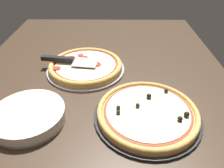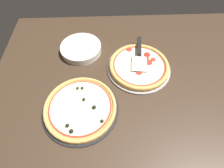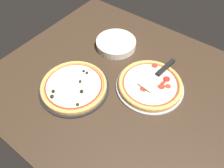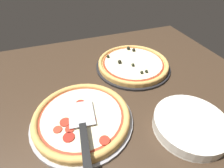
{
  "view_description": "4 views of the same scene",
  "coord_description": "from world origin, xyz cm",
  "views": [
    {
      "loc": [
        81.39,
        6.24,
        51.68
      ],
      "look_at": [
        11.12,
        5.39,
        3.0
      ],
      "focal_mm": 35.0,
      "sensor_mm": 36.0,
      "label": 1
    },
    {
      "loc": [
        13.28,
        56.22,
        75.35
      ],
      "look_at": [
        11.12,
        5.39,
        3.0
      ],
      "focal_mm": 28.0,
      "sensor_mm": 36.0,
      "label": 2
    },
    {
      "loc": [
        -30.81,
        61.5,
        89.58
      ],
      "look_at": [
        11.12,
        5.39,
        3.0
      ],
      "focal_mm": 35.0,
      "sensor_mm": 36.0,
      "label": 3
    },
    {
      "loc": [
        -7.78,
        -46.57,
        49.16
      ],
      "look_at": [
        11.12,
        5.39,
        3.0
      ],
      "focal_mm": 28.0,
      "sensor_mm": 36.0,
      "label": 4
    }
  ],
  "objects": [
    {
      "name": "plate_stack",
      "position": [
        28.55,
        -21.95,
        2.1
      ],
      "size": [
        24.08,
        24.08,
        4.2
      ],
      "color": "silver",
      "rests_on": "ground_plane"
    },
    {
      "name": "pizza_back",
      "position": [
        26.53,
        17.53,
        2.34
      ],
      "size": [
        34.04,
        34.04,
        3.9
      ],
      "color": "tan",
      "rests_on": "pizza_pan_back"
    },
    {
      "name": "pizza_front",
      "position": [
        -4.31,
        -6.76,
        2.45
      ],
      "size": [
        33.04,
        33.04,
        2.92
      ],
      "color": "tan",
      "rests_on": "pizza_pan_front"
    },
    {
      "name": "serving_spatula",
      "position": [
        -5.46,
        -16.38,
        4.7
      ],
      "size": [
        9.66,
        26.24,
        2.0
      ],
      "color": "#B7B7BC",
      "rests_on": "pizza_front"
    },
    {
      "name": "ground_plane",
      "position": [
        0.0,
        0.0,
        -1.8
      ],
      "size": [
        150.82,
        114.39,
        3.6
      ],
      "primitive_type": "cube",
      "color": "#38281C"
    },
    {
      "name": "pizza_pan_back",
      "position": [
        26.54,
        17.51,
        0.5
      ],
      "size": [
        36.21,
        36.21,
        1.0
      ],
      "primitive_type": "cylinder",
      "color": "black",
      "rests_on": "ground_plane"
    },
    {
      "name": "pizza_pan_front",
      "position": [
        -4.3,
        -6.74,
        0.5
      ],
      "size": [
        35.15,
        35.15,
        1.0
      ],
      "primitive_type": "cylinder",
      "color": "#939399",
      "rests_on": "ground_plane"
    }
  ]
}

